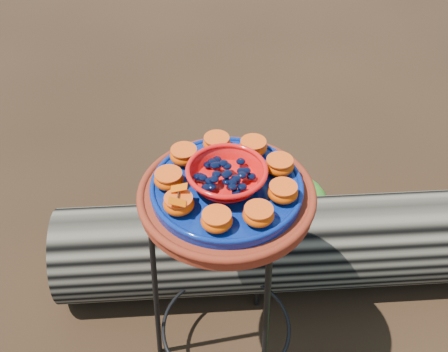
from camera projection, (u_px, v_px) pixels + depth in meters
The scene contains 19 objects.
ground at pixel (226, 352), 1.87m from camera, with size 60.00×60.00×0.00m, color #301F11.
plant_stand at pixel (226, 288), 1.63m from camera, with size 0.44×0.44×0.70m, color black, non-canonical shape.
terracotta_saucer at pixel (227, 197), 1.39m from camera, with size 0.43×0.43×0.04m, color #662910.
cobalt_plate at pixel (227, 189), 1.37m from camera, with size 0.37×0.37×0.02m, color #03115E.
red_bowl at pixel (227, 177), 1.34m from camera, with size 0.19×0.19×0.05m, color red, non-canonical shape.
glass_gems at pixel (227, 165), 1.32m from camera, with size 0.14×0.14×0.02m, color black, non-canonical shape.
orange_half_0 at pixel (179, 204), 1.28m from camera, with size 0.07×0.07×0.04m, color #D24800.
orange_half_1 at pixel (217, 221), 1.25m from camera, with size 0.07×0.07×0.04m, color #D24800.
orange_half_2 at pixel (258, 215), 1.26m from camera, with size 0.07×0.07×0.04m, color #D24800.
orange_half_3 at pixel (283, 192), 1.31m from camera, with size 0.07×0.07×0.04m, color #D24800.
orange_half_4 at pixel (279, 166), 1.38m from camera, with size 0.07×0.07×0.04m, color #D24800.
orange_half_5 at pixel (253, 147), 1.44m from camera, with size 0.07×0.07×0.04m, color #D24800.
orange_half_6 at pixel (217, 143), 1.45m from camera, with size 0.07×0.07×0.04m, color #D24800.
orange_half_7 at pixel (184, 155), 1.41m from camera, with size 0.07×0.07×0.04m, color #D24800.
orange_half_8 at pixel (169, 179), 1.35m from camera, with size 0.07×0.07×0.04m, color #D24800.
butterfly at pixel (178, 195), 1.27m from camera, with size 0.08×0.05×0.01m, color #D84B00, non-canonical shape.
driftwood_log at pixel (311, 243), 2.00m from camera, with size 1.78×0.47×0.33m, color black, non-canonical shape.
foliage_left at pixel (160, 246), 2.14m from camera, with size 0.23×0.23×0.11m, color #1D6F17.
foliage_back at pixel (285, 202), 2.27m from camera, with size 0.35×0.35×0.18m, color #1D6F17.
Camera 1 is at (0.49, -0.86, 1.69)m, focal length 45.00 mm.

